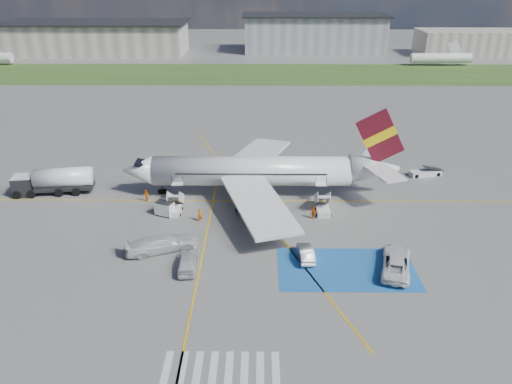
# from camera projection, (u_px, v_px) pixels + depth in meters

# --- Properties ---
(ground) EXTENTS (400.00, 400.00, 0.00)m
(ground) POSITION_uv_depth(u_px,v_px,m) (249.00, 248.00, 54.54)
(ground) COLOR #60605E
(ground) RESTS_ON ground
(grass_strip) EXTENTS (400.00, 30.00, 0.01)m
(grass_strip) POSITION_uv_depth(u_px,v_px,m) (256.00, 74.00, 140.88)
(grass_strip) COLOR #2D4C1E
(grass_strip) RESTS_ON ground
(taxiway_line_main) EXTENTS (120.00, 0.20, 0.01)m
(taxiway_line_main) POSITION_uv_depth(u_px,v_px,m) (251.00, 201.00, 65.44)
(taxiway_line_main) COLOR gold
(taxiway_line_main) RESTS_ON ground
(taxiway_line_cross) EXTENTS (0.20, 60.00, 0.01)m
(taxiway_line_cross) POSITION_uv_depth(u_px,v_px,m) (192.00, 305.00, 45.49)
(taxiway_line_cross) COLOR gold
(taxiway_line_cross) RESTS_ON ground
(taxiway_line_diag) EXTENTS (20.71, 56.45, 0.01)m
(taxiway_line_diag) POSITION_uv_depth(u_px,v_px,m) (251.00, 201.00, 65.44)
(taxiway_line_diag) COLOR gold
(taxiway_line_diag) RESTS_ON ground
(staging_box) EXTENTS (14.00, 8.00, 0.01)m
(staging_box) POSITION_uv_depth(u_px,v_px,m) (346.00, 269.00, 50.83)
(staging_box) COLOR #1B5AA5
(staging_box) RESTS_ON ground
(crosswalk) EXTENTS (9.00, 4.00, 0.01)m
(crosswalk) POSITION_uv_depth(u_px,v_px,m) (221.00, 370.00, 38.19)
(crosswalk) COLOR silver
(crosswalk) RESTS_ON ground
(terminal_west) EXTENTS (60.00, 22.00, 10.00)m
(terminal_west) POSITION_uv_depth(u_px,v_px,m) (97.00, 38.00, 171.02)
(terminal_west) COLOR gray
(terminal_west) RESTS_ON ground
(terminal_centre) EXTENTS (48.00, 18.00, 12.00)m
(terminal_centre) POSITION_uv_depth(u_px,v_px,m) (314.00, 34.00, 174.58)
(terminal_centre) COLOR gray
(terminal_centre) RESTS_ON ground
(terminal_east) EXTENTS (40.00, 16.00, 8.00)m
(terminal_east) POSITION_uv_depth(u_px,v_px,m) (478.00, 43.00, 168.64)
(terminal_east) COLOR gray
(terminal_east) RESTS_ON ground
(airliner) EXTENTS (36.81, 32.95, 11.92)m
(airliner) POSITION_uv_depth(u_px,v_px,m) (263.00, 171.00, 65.84)
(airliner) COLOR white
(airliner) RESTS_ON ground
(airstairs_fwd) EXTENTS (1.90, 5.20, 3.60)m
(airstairs_fwd) POSITION_uv_depth(u_px,v_px,m) (175.00, 207.00, 62.26)
(airstairs_fwd) COLOR white
(airstairs_fwd) RESTS_ON ground
(airstairs_aft) EXTENTS (1.90, 5.20, 3.60)m
(airstairs_aft) POSITION_uv_depth(u_px,v_px,m) (323.00, 208.00, 62.12)
(airstairs_aft) COLOR white
(airstairs_aft) RESTS_ON ground
(fuel_tanker) EXTENTS (10.60, 4.15, 3.52)m
(fuel_tanker) POSITION_uv_depth(u_px,v_px,m) (54.00, 183.00, 67.06)
(fuel_tanker) COLOR black
(fuel_tanker) RESTS_ON ground
(gpu_cart) EXTENTS (2.52, 2.08, 1.81)m
(gpu_cart) POSITION_uv_depth(u_px,v_px,m) (165.00, 209.00, 61.38)
(gpu_cart) COLOR white
(gpu_cart) RESTS_ON ground
(belt_loader) EXTENTS (5.11, 2.63, 1.48)m
(belt_loader) POSITION_uv_depth(u_px,v_px,m) (425.00, 173.00, 73.14)
(belt_loader) COLOR white
(belt_loader) RESTS_ON ground
(car_silver_a) EXTENTS (2.32, 5.00, 1.66)m
(car_silver_a) POSITION_uv_depth(u_px,v_px,m) (187.00, 261.00, 50.59)
(car_silver_a) COLOR silver
(car_silver_a) RESTS_ON ground
(car_silver_b) EXTENTS (1.77, 4.33, 1.40)m
(car_silver_b) POSITION_uv_depth(u_px,v_px,m) (306.00, 253.00, 52.33)
(car_silver_b) COLOR #A5A7AC
(car_silver_b) RESTS_ON ground
(van_white_a) EXTENTS (4.11, 6.32, 2.18)m
(van_white_a) POSITION_uv_depth(u_px,v_px,m) (397.00, 259.00, 50.44)
(van_white_a) COLOR white
(van_white_a) RESTS_ON ground
(van_white_b) EXTENTS (6.39, 4.43, 2.32)m
(van_white_b) POSITION_uv_depth(u_px,v_px,m) (161.00, 241.00, 53.63)
(van_white_b) COLOR silver
(van_white_b) RESTS_ON ground
(crew_fwd) EXTENTS (0.72, 0.63, 1.65)m
(crew_fwd) POSITION_uv_depth(u_px,v_px,m) (200.00, 215.00, 59.94)
(crew_fwd) COLOR orange
(crew_fwd) RESTS_ON ground
(crew_nose) EXTENTS (1.02, 1.03, 1.67)m
(crew_nose) POSITION_uv_depth(u_px,v_px,m) (146.00, 196.00, 64.90)
(crew_nose) COLOR orange
(crew_nose) RESTS_ON ground
(crew_aft) EXTENTS (0.80, 1.06, 1.68)m
(crew_aft) POSITION_uv_depth(u_px,v_px,m) (313.00, 212.00, 60.60)
(crew_aft) COLOR orange
(crew_aft) RESTS_ON ground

